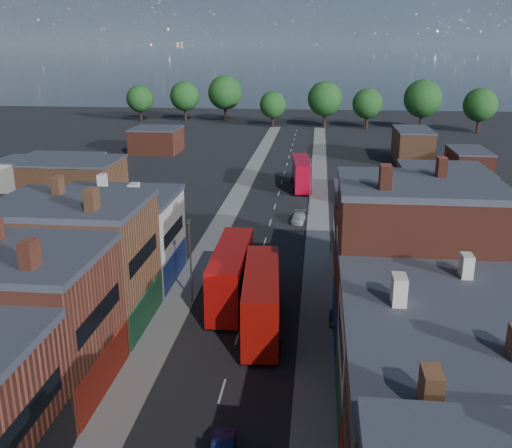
% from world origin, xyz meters
% --- Properties ---
extents(pavement_west, '(3.00, 200.00, 0.12)m').
position_xyz_m(pavement_west, '(-6.50, 50.00, 0.06)').
color(pavement_west, gray).
rests_on(pavement_west, ground).
extents(pavement_east, '(3.00, 200.00, 0.12)m').
position_xyz_m(pavement_east, '(6.50, 50.00, 0.06)').
color(pavement_east, gray).
rests_on(pavement_east, ground).
extents(lamp_post_2, '(0.25, 0.70, 8.12)m').
position_xyz_m(lamp_post_2, '(-5.20, 30.00, 4.70)').
color(lamp_post_2, slate).
rests_on(lamp_post_2, ground).
extents(lamp_post_3, '(0.25, 0.70, 8.12)m').
position_xyz_m(lamp_post_3, '(5.20, 60.00, 4.70)').
color(lamp_post_3, slate).
rests_on(lamp_post_3, ground).
extents(bus_0, '(3.34, 12.59, 5.42)m').
position_xyz_m(bus_0, '(-1.50, 30.43, 2.92)').
color(bus_0, red).
rests_on(bus_0, ground).
extents(bus_1, '(3.86, 12.64, 5.38)m').
position_xyz_m(bus_1, '(1.84, 25.31, 2.90)').
color(bus_1, red).
rests_on(bus_1, ground).
extents(bus_2, '(3.77, 11.83, 5.02)m').
position_xyz_m(bus_2, '(3.50, 75.83, 2.71)').
color(bus_2, '#AF071E').
rests_on(bus_2, ground).
extents(car_2, '(2.23, 4.49, 1.22)m').
position_xyz_m(car_2, '(-2.16, 33.36, 0.61)').
color(car_2, black).
rests_on(car_2, ground).
extents(car_3, '(2.07, 4.37, 1.23)m').
position_xyz_m(car_3, '(3.80, 56.72, 0.62)').
color(car_3, '#B9B9B9').
rests_on(car_3, ground).
extents(ped_3, '(0.60, 1.05, 1.70)m').
position_xyz_m(ped_3, '(7.70, 26.08, 0.97)').
color(ped_3, '#625A54').
rests_on(ped_3, pavement_east).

